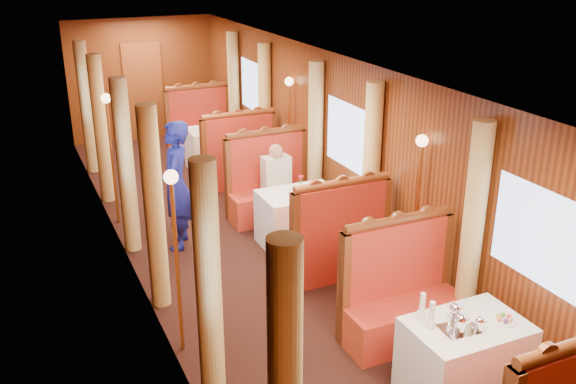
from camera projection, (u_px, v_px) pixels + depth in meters
floor at (249, 253)px, 8.63m from camera, size 3.00×12.00×0.01m
ceiling at (244, 67)px, 7.72m from camera, size 3.00×12.00×0.01m
wall_far at (143, 79)px, 13.26m from camera, size 3.00×0.01×2.50m
wall_left at (128, 182)px, 7.60m from camera, size 0.01×12.00×2.50m
wall_right at (349, 150)px, 8.75m from camera, size 0.01×12.00×2.50m
doorway_far at (144, 92)px, 13.33m from camera, size 0.80×0.04×2.00m
table_near at (464, 359)px, 5.81m from camera, size 1.05×0.72×0.75m
banquette_near_aft at (401, 301)px, 6.65m from camera, size 1.30×0.55×1.34m
table_mid at (299, 218)px, 8.78m from camera, size 1.05×0.72×0.75m
banquette_mid_fwd at (334, 245)px, 7.90m from camera, size 1.30×0.55×1.34m
banquette_mid_aft at (270, 190)px, 9.62m from camera, size 1.30×0.55×1.34m
table_far at (217, 148)px, 11.75m from camera, size 1.05×0.72×0.75m
banquette_far_fwd at (236, 162)px, 10.87m from camera, size 1.30×0.55×1.34m
banquette_far_aft at (201, 132)px, 12.59m from camera, size 1.30×0.55×1.34m
tea_tray at (460, 329)px, 5.58m from camera, size 0.36×0.29×0.01m
teapot_left at (460, 326)px, 5.51m from camera, size 0.19×0.16×0.15m
teapot_right at (479, 326)px, 5.55m from camera, size 0.15×0.11×0.11m
teapot_back at (455, 315)px, 5.68m from camera, size 0.20×0.16×0.14m
fruit_plate at (504, 320)px, 5.71m from camera, size 0.22×0.22×0.05m
cup_inboard at (431, 318)px, 5.57m from camera, size 0.08×0.08×0.26m
cup_outboard at (422, 309)px, 5.71m from camera, size 0.08×0.08×0.26m
rose_vase_mid at (301, 180)px, 8.58m from camera, size 0.06×0.06×0.36m
rose_vase_far at (217, 119)px, 11.56m from camera, size 0.06×0.06×0.36m
window_left_near at (227, 312)px, 4.56m from camera, size 0.01×1.20×0.90m
curtain_left_near_b at (209, 292)px, 5.36m from camera, size 0.22×0.22×2.35m
window_right_near at (542, 238)px, 5.70m from camera, size 0.01×1.20×0.90m
curtain_right_near_b at (472, 234)px, 6.43m from camera, size 0.22×0.22×2.35m
window_left_mid at (128, 166)px, 7.53m from camera, size 0.01×1.20×0.90m
curtain_left_mid_a at (154, 210)px, 7.01m from camera, size 0.22×0.22×2.35m
curtain_left_mid_b at (126, 167)px, 8.33m from camera, size 0.22×0.22×2.35m
window_right_mid at (349, 136)px, 8.67m from camera, size 0.01×1.20×0.90m
curtain_right_mid_a at (371, 174)px, 8.07m from camera, size 0.22×0.22×2.35m
curtain_right_mid_b at (315, 142)px, 9.39m from camera, size 0.22×0.22×2.35m
window_left_far at (85, 103)px, 10.50m from camera, size 0.01×1.20×0.90m
curtain_left_far_a at (101, 130)px, 9.98m from camera, size 0.22×0.22×2.35m
curtain_left_far_b at (86, 108)px, 11.30m from camera, size 0.22×0.22×2.35m
window_right_far at (254, 87)px, 11.64m from camera, size 0.01×1.20×0.90m
curtain_right_far_a at (265, 112)px, 11.04m from camera, size 0.22×0.22×2.35m
curtain_right_far_b at (234, 94)px, 12.36m from camera, size 0.22×0.22×2.35m
sconce_left_fore at (174, 226)px, 6.10m from camera, size 0.14×0.14×1.95m
sconce_right_fore at (419, 183)px, 7.18m from camera, size 0.14×0.14×1.95m
sconce_left_aft at (109, 133)px, 9.07m from camera, size 0.14×0.14×1.95m
sconce_right_aft at (289, 113)px, 10.15m from camera, size 0.14×0.14×1.95m
steward at (176, 186)px, 8.52m from camera, size 0.62×0.75×1.76m
passenger at (277, 176)px, 9.29m from camera, size 0.40×0.44×0.76m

